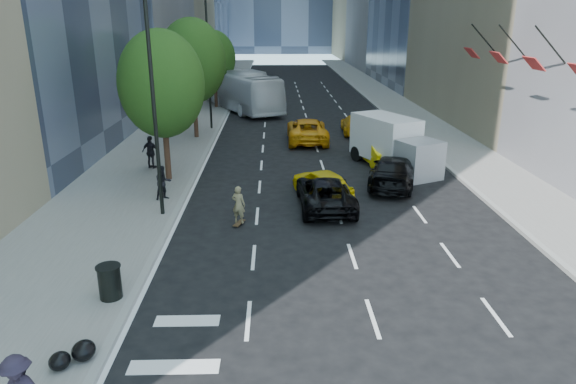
{
  "coord_description": "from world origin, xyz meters",
  "views": [
    {
      "loc": [
        -1.71,
        -16.46,
        7.99
      ],
      "look_at": [
        -1.22,
        2.43,
        1.6
      ],
      "focal_mm": 32.0,
      "sensor_mm": 36.0,
      "label": 1
    }
  ],
  "objects_px": {
    "black_sedan_lincoln": "(325,192)",
    "skateboarder": "(239,207)",
    "city_bus": "(241,90)",
    "box_truck": "(394,143)",
    "trash_can": "(110,282)",
    "black_sedan_mercedes": "(393,171)"
  },
  "relations": [
    {
      "from": "city_bus",
      "to": "trash_can",
      "type": "distance_m",
      "value": 34.19
    },
    {
      "from": "box_truck",
      "to": "black_sedan_mercedes",
      "type": "bearing_deg",
      "value": -126.97
    },
    {
      "from": "city_bus",
      "to": "box_truck",
      "type": "xyz_separation_m",
      "value": [
        9.69,
        -19.97,
        -0.37
      ]
    },
    {
      "from": "black_sedan_lincoln",
      "to": "box_truck",
      "type": "relative_size",
      "value": 0.8
    },
    {
      "from": "black_sedan_mercedes",
      "to": "trash_can",
      "type": "xyz_separation_m",
      "value": [
        -10.8,
        -10.91,
        -0.12
      ]
    },
    {
      "from": "skateboarder",
      "to": "trash_can",
      "type": "relative_size",
      "value": 1.58
    },
    {
      "from": "black_sedan_mercedes",
      "to": "city_bus",
      "type": "height_order",
      "value": "city_bus"
    },
    {
      "from": "black_sedan_lincoln",
      "to": "black_sedan_mercedes",
      "type": "bearing_deg",
      "value": -142.73
    },
    {
      "from": "box_truck",
      "to": "trash_can",
      "type": "relative_size",
      "value": 6.29
    },
    {
      "from": "box_truck",
      "to": "black_sedan_lincoln",
      "type": "bearing_deg",
      "value": -150.1
    },
    {
      "from": "city_bus",
      "to": "trash_can",
      "type": "relative_size",
      "value": 13.11
    },
    {
      "from": "black_sedan_lincoln",
      "to": "box_truck",
      "type": "bearing_deg",
      "value": -126.87
    },
    {
      "from": "skateboarder",
      "to": "black_sedan_mercedes",
      "type": "relative_size",
      "value": 0.3
    },
    {
      "from": "black_sedan_lincoln",
      "to": "city_bus",
      "type": "relative_size",
      "value": 0.39
    },
    {
      "from": "city_bus",
      "to": "box_truck",
      "type": "height_order",
      "value": "city_bus"
    },
    {
      "from": "skateboarder",
      "to": "black_sedan_mercedes",
      "type": "distance_m",
      "value": 8.93
    },
    {
      "from": "city_bus",
      "to": "trash_can",
      "type": "xyz_separation_m",
      "value": [
        -1.8,
        -34.13,
        -1.16
      ]
    },
    {
      "from": "black_sedan_lincoln",
      "to": "skateboarder",
      "type": "bearing_deg",
      "value": 26.63
    },
    {
      "from": "black_sedan_lincoln",
      "to": "trash_can",
      "type": "distance_m",
      "value": 10.63
    },
    {
      "from": "black_sedan_lincoln",
      "to": "city_bus",
      "type": "bearing_deg",
      "value": -80.33
    },
    {
      "from": "black_sedan_mercedes",
      "to": "trash_can",
      "type": "distance_m",
      "value": 15.35
    },
    {
      "from": "black_sedan_lincoln",
      "to": "trash_can",
      "type": "height_order",
      "value": "black_sedan_lincoln"
    }
  ]
}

